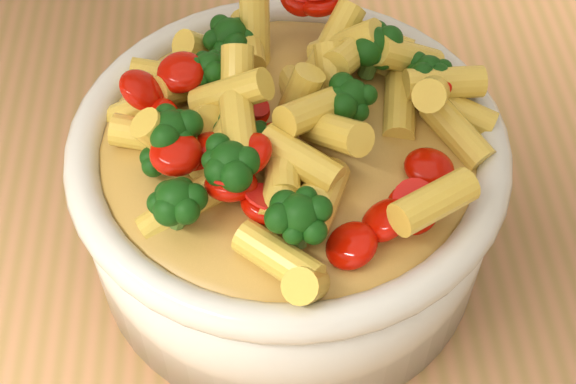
{
  "coord_description": "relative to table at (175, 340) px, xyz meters",
  "views": [
    {
      "loc": [
        0.06,
        -0.26,
        1.28
      ],
      "look_at": [
        0.08,
        0.0,
        0.95
      ],
      "focal_mm": 50.0,
      "sensor_mm": 36.0,
      "label": 1
    }
  ],
  "objects": [
    {
      "name": "table",
      "position": [
        0.0,
        0.0,
        0.0
      ],
      "size": [
        1.2,
        0.8,
        0.9
      ],
      "color": "#AB7249",
      "rests_on": "ground"
    },
    {
      "name": "serving_bowl",
      "position": [
        0.08,
        0.0,
        0.15
      ],
      "size": [
        0.22,
        0.22,
        0.1
      ],
      "color": "silver",
      "rests_on": "table"
    },
    {
      "name": "pasta_salad",
      "position": [
        0.08,
        0.0,
        0.21
      ],
      "size": [
        0.18,
        0.18,
        0.04
      ],
      "color": "#FFE550",
      "rests_on": "serving_bowl"
    }
  ]
}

